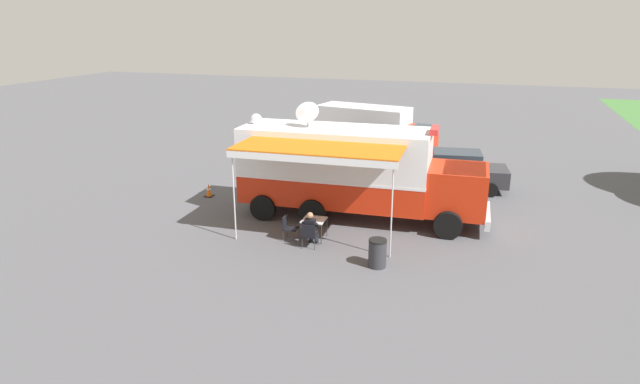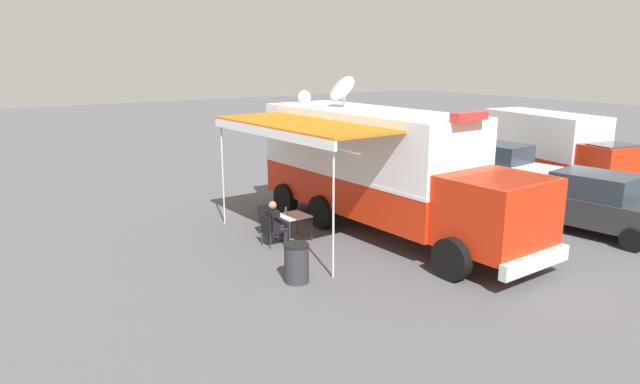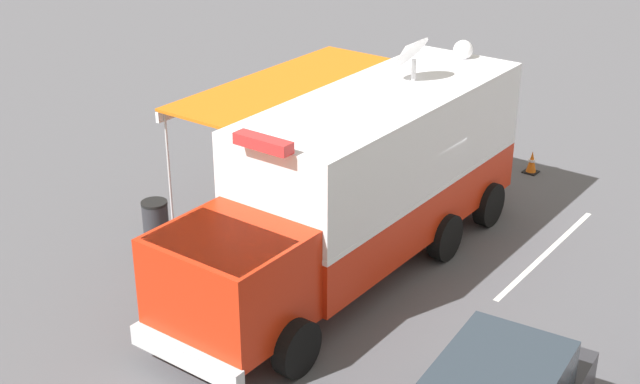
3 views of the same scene
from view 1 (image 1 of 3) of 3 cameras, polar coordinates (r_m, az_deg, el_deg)
ground_plane at (r=21.37m, az=1.53°, el=-2.44°), size 100.00×100.00×0.00m
lot_stripe at (r=24.53m, az=-1.40°, el=0.26°), size 0.29×4.80×0.01m
command_truck at (r=20.58m, az=3.57°, el=2.41°), size 5.12×9.57×4.53m
folding_table at (r=18.83m, az=-0.64°, el=-3.10°), size 0.83×0.83×0.73m
water_bottle at (r=18.67m, az=-1.18°, el=-2.75°), size 0.07×0.07×0.22m
folding_chair_at_table at (r=18.15m, az=-1.15°, el=-4.46°), size 0.50×0.50×0.87m
folding_chair_beside_table at (r=18.88m, az=-3.40°, el=-3.59°), size 0.50×0.50×0.87m
seated_responder at (r=18.27m, az=-0.98°, el=-3.84°), size 0.67×0.56×1.25m
trash_bin at (r=16.93m, az=6.12°, el=-6.47°), size 0.57×0.57×0.91m
traffic_cone at (r=24.00m, az=-11.73°, el=0.18°), size 0.36×0.36×0.58m
support_truck at (r=31.14m, az=5.51°, el=6.58°), size 3.37×7.07×2.70m
car_behind_truck at (r=28.03m, az=4.19°, el=4.31°), size 2.29×4.34×1.76m
car_far_corner at (r=25.17m, az=14.49°, el=2.22°), size 2.42×4.40×1.76m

